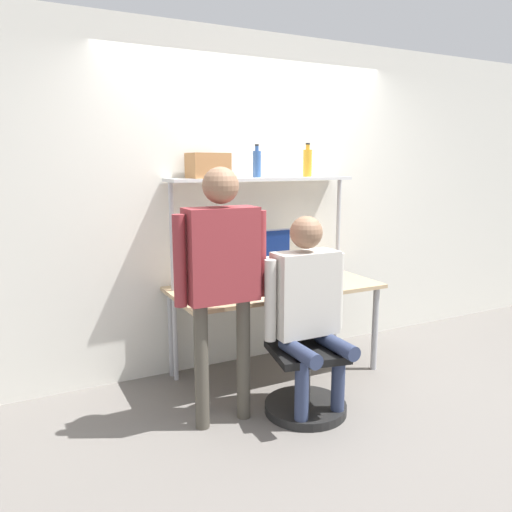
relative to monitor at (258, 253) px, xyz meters
name	(u,v)px	position (x,y,z in m)	size (l,w,h in m)	color
ground_plane	(300,391)	(0.04, -0.60, -0.96)	(12.00, 12.00, 0.00)	slate
wall_back	(252,202)	(0.04, 0.20, 0.39)	(8.00, 0.06, 2.70)	silver
desk	(275,294)	(0.04, -0.20, -0.31)	(1.64, 0.75, 0.72)	tan
shelf_unit	(262,205)	(0.04, 0.02, 0.39)	(1.55, 0.29, 1.56)	silver
monitor	(258,253)	(0.00, 0.00, 0.00)	(0.59, 0.22, 0.42)	#B7B7BC
laptop	(273,281)	(-0.03, -0.29, -0.17)	(0.30, 0.26, 0.24)	silver
cell_phone	(303,288)	(0.19, -0.38, -0.23)	(0.07, 0.15, 0.01)	silver
office_chair	(304,371)	(-0.08, -0.83, -0.68)	(0.56, 0.56, 0.91)	black
person_seated	(308,300)	(-0.09, -0.87, -0.17)	(0.60, 0.47, 1.34)	#2D3856
person_standing	(222,264)	(-0.64, -0.74, 0.10)	(0.62, 0.22, 1.65)	#4C473D
bottle_amber	(307,162)	(0.47, 0.02, 0.72)	(0.07, 0.07, 0.28)	gold
bottle_blue	(257,163)	(0.00, 0.02, 0.71)	(0.06, 0.06, 0.26)	#335999
storage_box	(208,166)	(-0.42, 0.02, 0.70)	(0.29, 0.23, 0.19)	#B27A47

